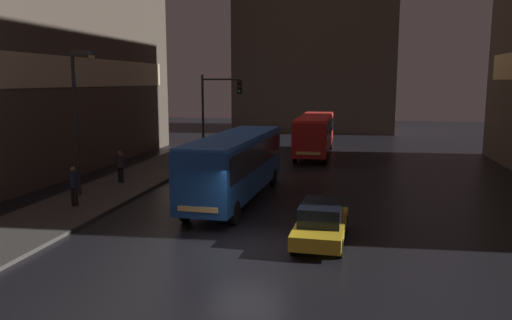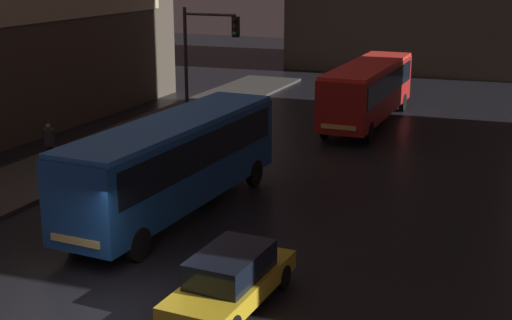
# 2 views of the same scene
# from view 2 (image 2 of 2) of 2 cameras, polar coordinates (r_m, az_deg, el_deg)

# --- Properties ---
(ground_plane) EXTENTS (120.00, 120.00, 0.00)m
(ground_plane) POSITION_cam_2_polar(r_m,az_deg,el_deg) (18.33, -10.85, -11.54)
(ground_plane) COLOR black
(sidewalk_left) EXTENTS (4.00, 48.00, 0.15)m
(sidewalk_left) POSITION_cam_2_polar(r_m,az_deg,el_deg) (30.84, -14.76, -0.25)
(sidewalk_left) COLOR #3D3A38
(sidewalk_left) RESTS_ON ground
(bus_near) EXTENTS (2.81, 10.70, 3.24)m
(bus_near) POSITION_cam_2_polar(r_m,az_deg,el_deg) (23.82, -6.43, 0.29)
(bus_near) COLOR #194793
(bus_near) RESTS_ON ground
(bus_far) EXTENTS (2.44, 10.66, 3.15)m
(bus_far) POSITION_cam_2_polar(r_m,az_deg,el_deg) (37.42, 8.97, 5.80)
(bus_far) COLOR #AD1E19
(bus_far) RESTS_ON ground
(car_taxi) EXTENTS (1.89, 4.44, 1.47)m
(car_taxi) POSITION_cam_2_polar(r_m,az_deg,el_deg) (17.77, -2.03, -9.46)
(car_taxi) COLOR gold
(car_taxi) RESTS_ON ground
(pedestrian_mid) EXTENTS (0.59, 0.59, 1.78)m
(pedestrian_mid) POSITION_cam_2_polar(r_m,az_deg,el_deg) (30.09, -16.21, 1.53)
(pedestrian_mid) COLOR black
(pedestrian_mid) RESTS_ON sidewalk_left
(traffic_light_main) EXTENTS (2.77, 0.35, 6.22)m
(traffic_light_main) POSITION_cam_2_polar(r_m,az_deg,el_deg) (32.87, -4.23, 8.49)
(traffic_light_main) COLOR #2D2D2D
(traffic_light_main) RESTS_ON ground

